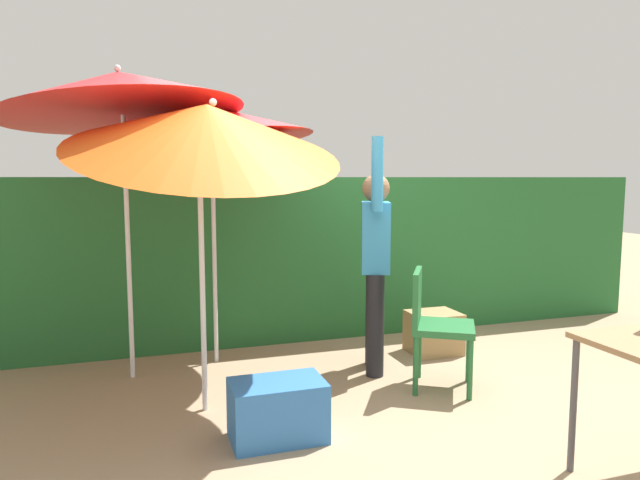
# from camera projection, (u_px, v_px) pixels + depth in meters

# --- Properties ---
(ground_plane) EXTENTS (24.00, 24.00, 0.00)m
(ground_plane) POSITION_uv_depth(u_px,v_px,m) (333.00, 393.00, 4.12)
(ground_plane) COLOR #9E8466
(hedge_row) EXTENTS (8.00, 0.70, 1.58)m
(hedge_row) POSITION_uv_depth(u_px,v_px,m) (278.00, 257.00, 5.59)
(hedge_row) COLOR #23602D
(hedge_row) RESTS_ON ground_plane
(umbrella_rainbow) EXTENTS (1.70, 1.69, 2.28)m
(umbrella_rainbow) POSITION_uv_depth(u_px,v_px,m) (211.00, 125.00, 4.60)
(umbrella_rainbow) COLOR silver
(umbrella_rainbow) RESTS_ON ground_plane
(umbrella_orange) EXTENTS (1.81, 1.80, 2.33)m
(umbrella_orange) POSITION_uv_depth(u_px,v_px,m) (206.00, 129.00, 3.63)
(umbrella_orange) COLOR silver
(umbrella_orange) RESTS_ON ground_plane
(umbrella_yellow) EXTENTS (1.85, 1.84, 2.52)m
(umbrella_yellow) POSITION_uv_depth(u_px,v_px,m) (120.00, 93.00, 4.20)
(umbrella_yellow) COLOR silver
(umbrella_yellow) RESTS_ON ground_plane
(person_vendor) EXTENTS (0.34, 0.55, 1.88)m
(person_vendor) POSITION_uv_depth(u_px,v_px,m) (375.00, 257.00, 4.52)
(person_vendor) COLOR black
(person_vendor) RESTS_ON ground_plane
(chair_plastic) EXTENTS (0.60, 0.60, 0.89)m
(chair_plastic) POSITION_uv_depth(u_px,v_px,m) (434.00, 321.00, 4.18)
(chair_plastic) COLOR #236633
(chair_plastic) RESTS_ON ground_plane
(cooler_box) EXTENTS (0.56, 0.35, 0.36)m
(cooler_box) POSITION_uv_depth(u_px,v_px,m) (278.00, 410.00, 3.38)
(cooler_box) COLOR #2D6BB7
(cooler_box) RESTS_ON ground_plane
(crate_cardboard) EXTENTS (0.44, 0.37, 0.37)m
(crate_cardboard) POSITION_uv_depth(u_px,v_px,m) (434.00, 332.00, 5.06)
(crate_cardboard) COLOR #9E7A4C
(crate_cardboard) RESTS_ON ground_plane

